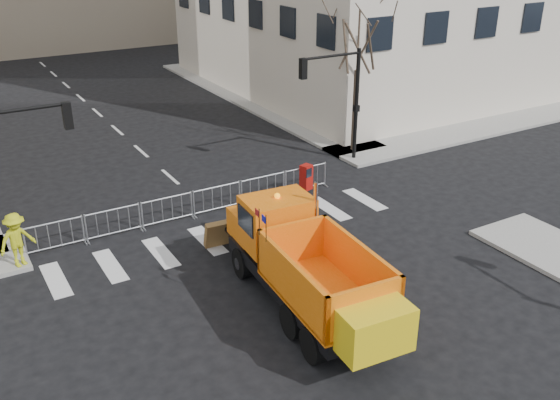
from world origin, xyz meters
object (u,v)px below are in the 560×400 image
plow_truck (307,265)px  cop_a (262,229)px  cop_b (276,226)px  newspaper_box (306,177)px  cop_c (250,215)px  worker (17,240)px

plow_truck → cop_a: 3.94m
cop_b → newspaper_box: (3.67, 3.76, -0.23)m
cop_a → cop_c: (0.15, 1.13, 0.01)m
cop_c → newspaper_box: bearing=145.2°
cop_a → worker: 8.12m
plow_truck → worker: bearing=49.7°
plow_truck → cop_b: size_ratio=4.91×
cop_a → cop_c: cop_c is taller
plow_truck → cop_c: (0.77, 4.96, -0.66)m
cop_a → cop_c: size_ratio=0.99×
newspaper_box → worker: bearing=165.5°
plow_truck → worker: 9.74m
cop_a → newspaper_box: bearing=-152.8°
cop_c → worker: (-7.69, 1.89, 0.20)m
plow_truck → newspaper_box: size_ratio=8.32×
cop_b → cop_c: cop_b is taller
worker → newspaper_box: worker is taller
plow_truck → cop_b: bearing=-12.2°
plow_truck → newspaper_box: bearing=-28.3°
newspaper_box → plow_truck: bearing=-140.0°
cop_b → plow_truck: bearing=81.3°
cop_a → worker: size_ratio=0.94×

